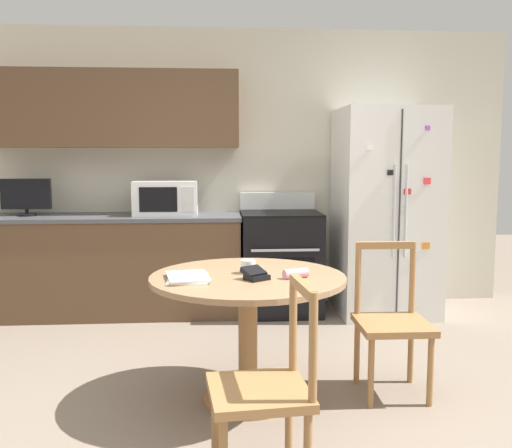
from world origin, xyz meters
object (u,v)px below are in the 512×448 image
(countertop_tv, at_px, (26,196))
(dining_chair_near, at_px, (266,390))
(oven_range, at_px, (280,261))
(wallet, at_px, (255,275))
(microwave, at_px, (166,198))
(refrigerator, at_px, (385,212))
(candle_glass, at_px, (248,268))
(dining_chair_right, at_px, (392,323))

(countertop_tv, bearing_deg, dining_chair_near, -56.36)
(oven_range, relative_size, wallet, 6.26)
(microwave, relative_size, wallet, 3.24)
(countertop_tv, bearing_deg, microwave, -1.04)
(refrigerator, distance_m, candle_glass, 2.23)
(oven_range, distance_m, candle_glass, 1.91)
(countertop_tv, xyz_separation_m, candle_glass, (1.85, -1.88, -0.29))
(refrigerator, bearing_deg, oven_range, 175.70)
(dining_chair_near, bearing_deg, oven_range, -13.37)
(oven_range, distance_m, dining_chair_near, 2.79)
(dining_chair_near, bearing_deg, refrigerator, -31.68)
(wallet, bearing_deg, oven_range, 79.50)
(microwave, bearing_deg, dining_chair_right, -51.20)
(microwave, bearing_deg, wallet, -72.08)
(microwave, xyz_separation_m, dining_chair_right, (1.49, -1.85, -0.62))
(dining_chair_right, height_order, dining_chair_near, same)
(countertop_tv, bearing_deg, wallet, -47.54)
(dining_chair_right, bearing_deg, dining_chair_near, 48.80)
(dining_chair_near, relative_size, wallet, 5.23)
(countertop_tv, bearing_deg, refrigerator, -1.96)
(candle_glass, height_order, wallet, candle_glass)
(oven_range, bearing_deg, dining_chair_near, -97.84)
(countertop_tv, xyz_separation_m, dining_chair_right, (2.71, -1.87, -0.64))
(dining_chair_right, bearing_deg, oven_range, -75.02)
(dining_chair_near, bearing_deg, dining_chair_right, -47.61)
(candle_glass, relative_size, wallet, 0.50)
(dining_chair_right, bearing_deg, candle_glass, 1.35)
(oven_range, height_order, wallet, oven_range)
(microwave, height_order, dining_chair_right, microwave)
(refrigerator, relative_size, candle_glass, 21.42)
(candle_glass, bearing_deg, countertop_tv, 134.46)
(microwave, bearing_deg, candle_glass, -71.39)
(countertop_tv, height_order, dining_chair_right, countertop_tv)
(oven_range, xyz_separation_m, countertop_tv, (-2.25, 0.04, 0.61))
(refrigerator, distance_m, dining_chair_right, 1.89)
(oven_range, bearing_deg, countertop_tv, 179.02)
(candle_glass, bearing_deg, wallet, -80.08)
(wallet, bearing_deg, dining_chair_near, -90.65)
(countertop_tv, relative_size, dining_chair_near, 0.47)
(microwave, distance_m, dining_chair_near, 2.92)
(refrigerator, bearing_deg, dining_chair_right, -105.29)
(candle_glass, bearing_deg, dining_chair_right, 0.46)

